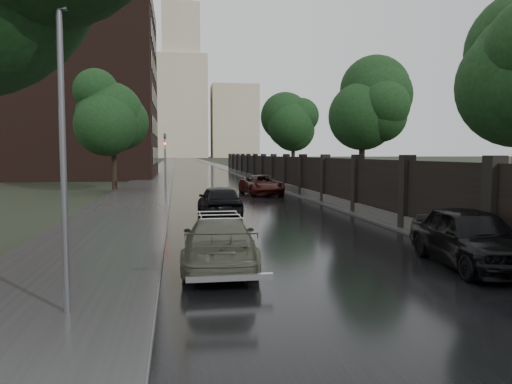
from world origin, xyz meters
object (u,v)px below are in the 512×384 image
Objects in this scene: traffic_light at (165,159)px; volga_sedan at (219,243)px; tree_left_far at (113,118)px; hatchback_left at (219,201)px; car_right_far at (261,185)px; lamp_post at (63,159)px; tree_right_b at (362,117)px; tree_right_c at (293,130)px; car_right_near at (471,237)px.

volga_sedan is at bearing -85.20° from traffic_light.
hatchback_left is (6.20, -15.55, -4.53)m from tree_left_far.
car_right_far is at bearing -23.80° from tree_left_far.
traffic_light is at bearing 87.32° from lamp_post.
tree_left_far is at bearing 126.47° from traffic_light.
tree_left_far reaches higher than tree_right_b.
volga_sedan is (2.78, 3.42, -2.05)m from lamp_post.
tree_right_c is 36.40m from car_right_near.
car_right_far is at bearing -98.64° from volga_sedan.
lamp_post is 13.58m from hatchback_left.
hatchback_left is (0.82, 9.53, 0.09)m from volga_sedan.
hatchback_left is at bearing 74.46° from lamp_post.
tree_right_c is 16.01m from car_right_far.
traffic_light reaches higher than hatchback_left.
tree_right_c is 1.48× the size of car_right_far.
tree_right_c is (0.00, 18.00, 0.00)m from tree_right_b.
lamp_post is 23.52m from traffic_light.
tree_right_c is 1.64× the size of volga_sedan.
lamp_post is 1.19× the size of car_right_near.
tree_right_b is 1.00× the size of tree_right_c.
volga_sedan is at bearing -120.64° from tree_right_b.
car_right_near is at bearing 175.79° from volga_sedan.
tree_right_c is 36.76m from volga_sedan.
traffic_light is 22.35m from car_right_near.
tree_right_b is 12.44m from traffic_light.
car_right_near is at bearing 16.33° from lamp_post.
tree_left_far reaches higher than hatchback_left.
traffic_light is at bearing 179.73° from car_right_far.
volga_sedan is 0.99× the size of car_right_near.
tree_right_b reaches higher than hatchback_left.
car_right_far is (6.23, 0.62, -1.74)m from traffic_light.
hatchback_left is (3.60, 12.95, -1.96)m from lamp_post.
tree_right_b reaches higher than lamp_post.
lamp_post is 1.28× the size of traffic_light.
volga_sedan is at bearing 50.85° from lamp_post.
lamp_post is at bearing -108.52° from tree_right_c.
tree_right_b is 24.33m from lamp_post.
tree_right_c is at bearing 90.00° from tree_right_b.
car_right_far is at bearing -111.16° from tree_right_c.
volga_sedan is (-10.12, -35.08, -4.33)m from tree_right_c.
traffic_light is at bearing 115.80° from car_right_near.
tree_right_b is at bearing 82.71° from car_right_near.
tree_left_far is 17.45m from tree_right_b.
tree_right_b is at bearing -90.00° from tree_right_c.
traffic_light is 0.84× the size of car_right_far.
tree_left_far is 17.35m from hatchback_left.
traffic_light reaches higher than car_right_far.
hatchback_left is (-9.30, -7.55, -4.24)m from tree_right_b.
tree_right_b reaches higher than car_right_far.
volga_sedan is (5.38, -25.08, -4.62)m from tree_left_far.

